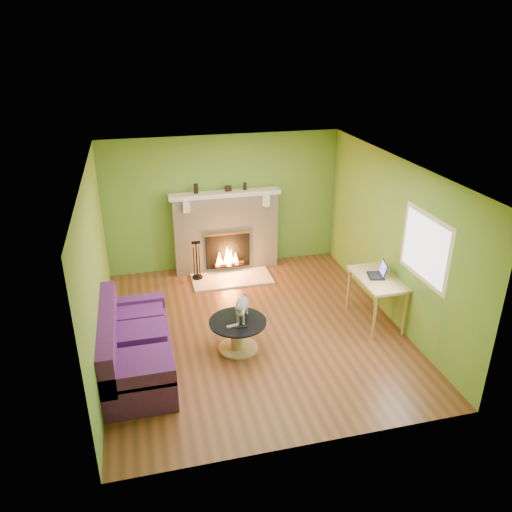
{
  "coord_description": "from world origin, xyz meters",
  "views": [
    {
      "loc": [
        -1.59,
        -6.53,
        4.3
      ],
      "look_at": [
        0.13,
        0.4,
        1.08
      ],
      "focal_mm": 35.0,
      "sensor_mm": 36.0,
      "label": 1
    }
  ],
  "objects_px": {
    "coffee_table": "(238,333)",
    "cat": "(242,307)",
    "desk": "(378,283)",
    "sofa": "(133,348)"
  },
  "relations": [
    {
      "from": "cat",
      "to": "sofa",
      "type": "bearing_deg",
      "value": -151.46
    },
    {
      "from": "sofa",
      "to": "desk",
      "type": "distance_m",
      "value": 3.84
    },
    {
      "from": "coffee_table",
      "to": "cat",
      "type": "bearing_deg",
      "value": 32.01
    },
    {
      "from": "sofa",
      "to": "desk",
      "type": "relative_size",
      "value": 1.91
    },
    {
      "from": "coffee_table",
      "to": "cat",
      "type": "distance_m",
      "value": 0.4
    },
    {
      "from": "sofa",
      "to": "cat",
      "type": "height_order",
      "value": "sofa"
    },
    {
      "from": "desk",
      "to": "cat",
      "type": "relative_size",
      "value": 1.73
    },
    {
      "from": "desk",
      "to": "sofa",
      "type": "bearing_deg",
      "value": -174.38
    },
    {
      "from": "sofa",
      "to": "coffee_table",
      "type": "distance_m",
      "value": 1.51
    },
    {
      "from": "desk",
      "to": "cat",
      "type": "bearing_deg",
      "value": -175.13
    }
  ]
}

